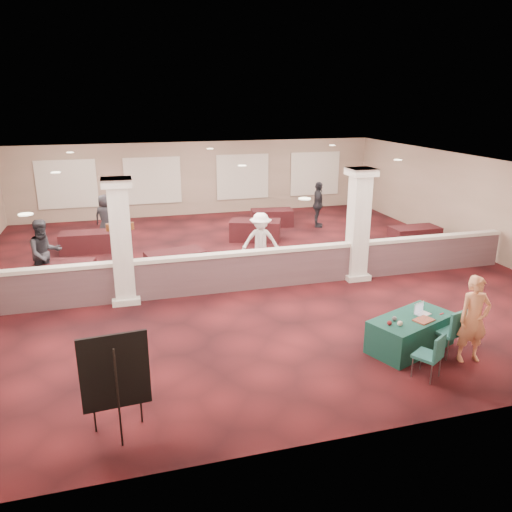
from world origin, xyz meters
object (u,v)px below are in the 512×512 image
object	(u,v)px
near_table	(411,333)
conf_chair_main	(452,328)
easel_board	(115,373)
woman	(474,319)
conf_chair_side	(432,353)
far_table_front_left	(66,273)
attendee_d	(106,217)
far_table_back_right	(272,218)
far_table_back_center	(255,230)
attendee_a	(45,254)
attendee_b	(261,241)
far_table_front_center	(175,263)
far_table_back_left	(86,242)
far_table_front_right	(414,236)
attendee_c	(318,205)

from	to	relation	value
near_table	conf_chair_main	world-z (taller)	conf_chair_main
easel_board	woman	world-z (taller)	woman
conf_chair_main	conf_chair_side	distance (m)	1.13
far_table_front_left	attendee_d	size ratio (longest dim) A/B	0.93
conf_chair_side	far_table_back_right	world-z (taller)	conf_chair_side
far_table_back_center	far_table_back_right	size ratio (longest dim) A/B	1.10
far_table_back_center	attendee_d	distance (m)	5.50
attendee_a	woman	bearing A→B (deg)	-63.81
conf_chair_main	easel_board	xyz separation A→B (m)	(-6.55, -0.82, 0.51)
far_table_back_center	attendee_a	distance (m)	7.48
attendee_b	far_table_front_center	bearing A→B (deg)	-170.59
attendee_a	conf_chair_main	bearing A→B (deg)	-63.48
conf_chair_main	far_table_back_center	distance (m)	9.50
conf_chair_side	attendee_d	bearing A→B (deg)	85.55
conf_chair_main	woman	size ratio (longest dim) A/B	0.57
far_table_back_left	attendee_a	distance (m)	3.32
conf_chair_main	attendee_d	size ratio (longest dim) A/B	0.60
near_table	conf_chair_side	bearing A→B (deg)	-125.56
attendee_a	attendee_d	xyz separation A→B (m)	(1.55, 4.50, -0.11)
far_table_back_left	far_table_back_right	bearing A→B (deg)	13.52
conf_chair_main	far_table_front_right	size ratio (longest dim) A/B	0.59
far_table_back_center	far_table_back_left	bearing A→B (deg)	178.60
far_table_front_left	woman	bearing A→B (deg)	-39.59
far_table_front_left	far_table_front_right	world-z (taller)	far_table_front_right
woman	attendee_d	size ratio (longest dim) A/B	1.05
far_table_front_center	far_table_back_center	world-z (taller)	far_table_back_center
attendee_d	attendee_c	bearing A→B (deg)	-158.60
far_table_front_right	attendee_d	bearing A→B (deg)	160.23
far_table_front_center	attendee_a	world-z (taller)	attendee_a
far_table_front_center	attendee_c	distance (m)	7.48
far_table_front_left	attendee_c	xyz separation A→B (m)	(9.33, 4.09, 0.60)
attendee_b	attendee_d	bearing A→B (deg)	150.21
far_table_back_center	conf_chair_main	bearing A→B (deg)	-80.72
far_table_front_center	far_table_back_left	world-z (taller)	far_table_front_center
easel_board	attendee_a	distance (m)	7.42
woman	far_table_back_right	world-z (taller)	woman
far_table_back_left	far_table_back_center	bearing A→B (deg)	-1.40
far_table_front_center	attendee_b	size ratio (longest dim) A/B	0.96
far_table_front_left	attendee_a	distance (m)	0.79
far_table_front_center	far_table_back_right	xyz separation A→B (m)	(4.50, 4.77, -0.01)
woman	far_table_back_right	xyz separation A→B (m)	(-0.57, 11.52, -0.56)
far_table_back_right	conf_chair_side	bearing A→B (deg)	-92.87
attendee_b	easel_board	bearing A→B (deg)	-105.46
conf_chair_main	attendee_b	distance (m)	6.58
woman	far_table_front_right	bearing A→B (deg)	72.34
far_table_front_center	attendee_c	size ratio (longest dim) A/B	0.92
attendee_b	attendee_c	bearing A→B (deg)	66.23
far_table_back_right	far_table_back_center	bearing A→B (deg)	-123.23
woman	attendee_d	bearing A→B (deg)	129.52
far_table_front_right	far_table_back_left	world-z (taller)	far_table_front_right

